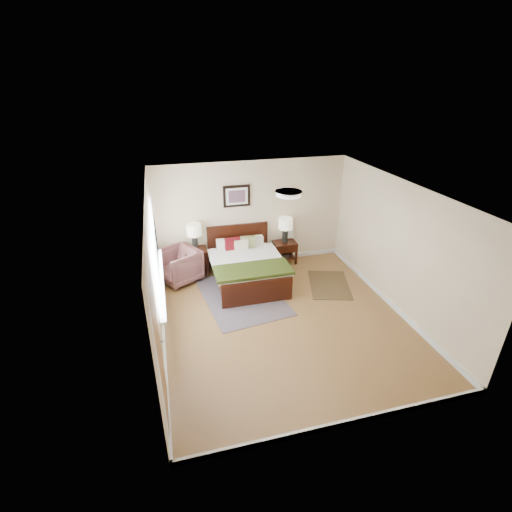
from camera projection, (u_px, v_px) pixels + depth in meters
name	position (u px, v px, depth m)	size (l,w,h in m)	color
floor	(284.00, 319.00, 7.06)	(5.00, 5.00, 0.00)	brown
back_wall	(252.00, 214.00, 8.68)	(4.50, 0.04, 2.50)	beige
front_wall	(355.00, 353.00, 4.34)	(4.50, 0.04, 2.50)	beige
left_wall	(154.00, 276.00, 6.00)	(0.04, 5.00, 2.50)	beige
right_wall	(398.00, 247.00, 7.02)	(0.04, 5.00, 2.50)	beige
ceiling	(289.00, 191.00, 5.96)	(4.50, 5.00, 0.02)	white
window	(156.00, 251.00, 6.56)	(0.11, 2.72, 1.32)	silver
door	(160.00, 356.00, 4.56)	(0.06, 1.00, 2.18)	silver
ceil_fixture	(289.00, 193.00, 5.98)	(0.44, 0.44, 0.08)	white
bed	(247.00, 263.00, 8.14)	(1.58, 1.89, 1.02)	black
wall_art	(237.00, 196.00, 8.37)	(0.62, 0.05, 0.50)	black
nightstand_left	(196.00, 255.00, 8.49)	(0.51, 0.46, 0.60)	black
nightstand_right	(285.00, 250.00, 9.05)	(0.55, 0.41, 0.54)	black
lamp_left	(194.00, 232.00, 8.27)	(0.33, 0.33, 0.61)	black
lamp_right	(286.00, 226.00, 8.78)	(0.33, 0.33, 0.61)	black
armchair	(179.00, 265.00, 8.22)	(0.81, 0.84, 0.76)	brown
rug_persian	(242.00, 296.00, 7.79)	(1.52, 2.14, 0.01)	#0D1C41
rug_navy	(329.00, 285.00, 8.21)	(0.84, 1.26, 0.01)	black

